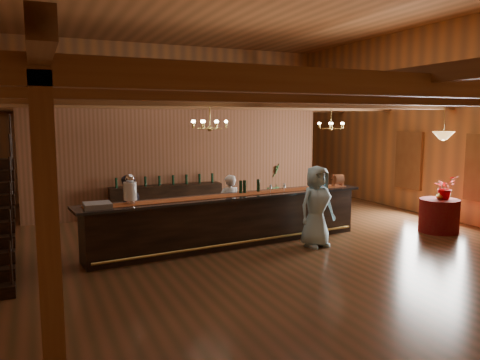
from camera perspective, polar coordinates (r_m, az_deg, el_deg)
name	(u,v)px	position (r m, az deg, el deg)	size (l,w,h in m)	color
floor	(246,236)	(11.32, 0.79, -6.88)	(14.00, 14.00, 0.00)	#422C17
wall_back	(168,121)	(17.58, -8.82, 7.13)	(12.00, 0.10, 5.50)	#B06D35
wall_right	(438,121)	(14.54, 23.00, 6.63)	(0.10, 14.00, 5.50)	#B06D35
beam_grid	(238,101)	(11.45, -0.25, 9.64)	(11.90, 13.90, 0.39)	brown
support_posts	(256,172)	(10.59, 1.93, 0.93)	(9.20, 10.20, 3.20)	brown
partition_wall	(183,161)	(14.13, -6.98, 2.28)	(9.00, 0.18, 3.10)	brown
window_right_back	(409,160)	(15.26, 19.92, 2.26)	(0.12, 1.05, 1.75)	white
backroom_boxes	(172,186)	(16.21, -8.29, -0.74)	(4.10, 0.60, 1.10)	black
tasting_bar	(231,220)	(10.41, -1.06, -4.91)	(6.80, 1.51, 1.14)	black
beverage_dispenser	(130,190)	(9.47, -13.25, -1.16)	(0.26, 0.26, 0.60)	silver
glass_rack_tray	(97,205)	(9.25, -16.99, -2.98)	(0.50, 0.50, 0.10)	gray
raffle_drum	(338,179)	(11.96, 11.84, 0.07)	(0.34, 0.24, 0.30)	#A25B31
bar_bottle_0	(241,187)	(10.55, 0.09, -0.87)	(0.07, 0.07, 0.30)	black
bar_bottle_1	(245,187)	(10.60, 0.56, -0.83)	(0.07, 0.07, 0.30)	black
bar_bottle_2	(258,186)	(10.79, 2.24, -0.69)	(0.07, 0.07, 0.30)	black
backbar_shelf	(167,201)	(13.76, -8.93, -2.49)	(3.24, 0.51, 0.91)	black
round_table	(439,216)	(12.69, 23.10, -4.01)	(0.96, 0.96, 0.83)	#54040A
chandelier_left	(210,124)	(10.11, -3.70, 6.82)	(0.80, 0.80, 0.66)	tan
chandelier_right	(331,125)	(13.94, 11.01, 6.58)	(0.80, 0.80, 0.73)	tan
pendant_lamp	(443,136)	(12.47, 23.55, 4.99)	(0.52, 0.52, 0.90)	tan
bartender	(229,206)	(11.13, -1.31, -3.18)	(0.55, 0.36, 1.50)	white
staff_second	(128,211)	(10.55, -13.54, -3.72)	(0.77, 0.60, 1.59)	#232435
guest	(317,206)	(10.40, 9.34, -3.19)	(0.88, 0.57, 1.79)	#9ED1E2
floor_plant	(272,184)	(15.52, 3.94, -0.43)	(0.76, 0.61, 1.38)	#336B36
table_flowers	(445,188)	(12.67, 23.69, -0.84)	(0.51, 0.45, 0.57)	#BC0208
table_vase	(440,194)	(12.58, 23.15, -1.56)	(0.14, 0.14, 0.27)	tan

